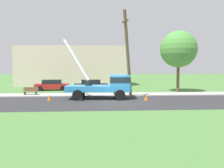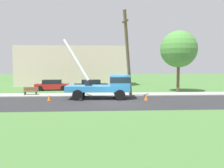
{
  "view_description": "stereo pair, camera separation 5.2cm",
  "coord_description": "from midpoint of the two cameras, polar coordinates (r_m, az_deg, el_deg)",
  "views": [
    {
      "loc": [
        -1.61,
        -20.88,
        3.25
      ],
      "look_at": [
        -0.01,
        2.7,
        1.43
      ],
      "focal_mm": 38.06,
      "sensor_mm": 36.0,
      "label": 1
    },
    {
      "loc": [
        -1.56,
        -20.88,
        3.25
      ],
      "look_at": [
        -0.01,
        2.7,
        1.43
      ],
      "focal_mm": 38.06,
      "sensor_mm": 36.0,
      "label": 2
    }
  ],
  "objects": [
    {
      "name": "traffic_cone_ahead",
      "position": [
        22.6,
        8.12,
        -3.18
      ],
      "size": [
        0.36,
        0.36,
        0.56
      ],
      "primitive_type": "cone",
      "color": "orange",
      "rests_on": "ground"
    },
    {
      "name": "ground_plane",
      "position": [
        33.08,
        -1.11,
        -1.22
      ],
      "size": [
        120.0,
        120.0,
        0.0
      ],
      "primitive_type": "plane",
      "color": "#477538"
    },
    {
      "name": "parked_sedan_black",
      "position": [
        31.82,
        -5.18,
        -0.18
      ],
      "size": [
        4.52,
        2.23,
        1.42
      ],
      "color": "black",
      "rests_on": "ground"
    },
    {
      "name": "road_asphalt",
      "position": [
        21.19,
        0.46,
        -4.4
      ],
      "size": [
        80.0,
        8.08,
        0.01
      ],
      "primitive_type": "cube",
      "color": "#2B2B2D",
      "rests_on": "ground"
    },
    {
      "name": "sidewalk_strip",
      "position": [
        26.53,
        -0.42,
        -2.51
      ],
      "size": [
        80.0,
        2.73,
        0.1
      ],
      "primitive_type": "cube",
      "color": "#9E9E99",
      "rests_on": "ground"
    },
    {
      "name": "utility_truck",
      "position": [
        23.4,
        -1.39,
        -0.1
      ],
      "size": [
        6.76,
        3.21,
        5.98
      ],
      "color": "#2D84C6",
      "rests_on": "ground"
    },
    {
      "name": "park_bench",
      "position": [
        27.45,
        -19.01,
        -1.65
      ],
      "size": [
        1.6,
        0.45,
        0.9
      ],
      "color": "brown",
      "rests_on": "ground"
    },
    {
      "name": "traffic_cone_behind",
      "position": [
        22.93,
        -14.91,
        -3.18
      ],
      "size": [
        0.36,
        0.36,
        0.56
      ],
      "primitive_type": "cone",
      "color": "orange",
      "rests_on": "ground"
    },
    {
      "name": "parked_sedan_red",
      "position": [
        32.52,
        -14.21,
        -0.19
      ],
      "size": [
        4.52,
        2.24,
        1.42
      ],
      "color": "#B21E1E",
      "rests_on": "ground"
    },
    {
      "name": "lowrise_building_backdrop",
      "position": [
        40.57,
        -9.26,
        4.29
      ],
      "size": [
        18.0,
        6.0,
        6.4
      ],
      "primitive_type": "cube",
      "color": "beige",
      "rests_on": "ground"
    },
    {
      "name": "roadside_tree_near",
      "position": [
        30.61,
        15.65,
        8.04
      ],
      "size": [
        4.52,
        4.52,
        7.55
      ],
      "color": "brown",
      "rests_on": "ground"
    },
    {
      "name": "leaning_utility_pole",
      "position": [
        24.32,
        3.72,
        7.25
      ],
      "size": [
        1.5,
        3.21,
        8.69
      ],
      "color": "brown",
      "rests_on": "ground"
    }
  ]
}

